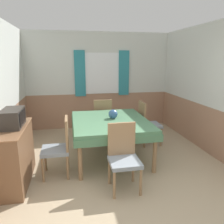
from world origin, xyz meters
TOP-DOWN VIEW (x-y plane):
  - ground_plane at (0.00, 0.00)m, footprint 16.00×16.00m
  - wall_back at (0.01, 3.82)m, footprint 4.29×0.09m
  - wall_left at (-1.97, 1.90)m, footprint 0.05×4.20m
  - wall_right at (1.97, 1.90)m, footprint 0.05×4.20m
  - dining_table at (-0.07, 1.75)m, footprint 1.43×1.68m
  - chair_head_near at (-0.07, 0.69)m, footprint 0.44×0.44m
  - chair_head_window at (-0.07, 2.81)m, footprint 0.44×0.44m
  - chair_left_near at (-1.01, 1.24)m, footprint 0.44×0.44m
  - chair_right_far at (0.87, 2.27)m, footprint 0.44×0.44m
  - sideboard at (-1.70, 1.12)m, footprint 0.46×1.13m
  - tv at (-1.66, 1.19)m, footprint 0.29×0.53m
  - vase at (-0.00, 1.83)m, footprint 0.18×0.18m

SIDE VIEW (x-z plane):
  - ground_plane at x=0.00m, z-range 0.00..0.00m
  - sideboard at x=-1.70m, z-range 0.01..0.91m
  - chair_head_near at x=-0.07m, z-range 0.03..1.01m
  - chair_head_window at x=-0.07m, z-range 0.03..1.01m
  - chair_left_near at x=-1.01m, z-range 0.03..1.01m
  - chair_right_far at x=0.87m, z-range 0.03..1.01m
  - dining_table at x=-0.07m, z-range 0.28..1.05m
  - vase at x=0.00m, z-range 0.77..0.94m
  - tv at x=-1.66m, z-range 0.90..1.17m
  - wall_left at x=-1.97m, z-range 0.00..2.60m
  - wall_right at x=1.97m, z-range 0.00..2.60m
  - wall_back at x=0.01m, z-range 0.01..2.61m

